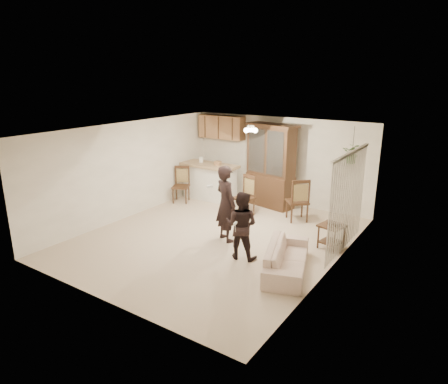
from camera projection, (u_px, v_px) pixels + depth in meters
The scene contains 23 objects.
floor at pixel (216, 237), 9.30m from camera, with size 6.50×6.50×0.00m, color beige.
ceiling at pixel (215, 130), 8.59m from camera, with size 5.50×6.50×0.02m, color silver.
wall_back at pixel (279, 161), 11.53m from camera, with size 5.50×0.02×2.50m, color white.
wall_front at pixel (99, 232), 6.35m from camera, with size 5.50×0.02×2.50m, color white.
wall_left at pixel (129, 170), 10.41m from camera, with size 0.02×6.50×2.50m, color white.
wall_right at pixel (335, 208), 7.48m from camera, with size 0.02×6.50×2.50m, color white.
breakfast_bar at pixel (210, 183), 12.01m from camera, with size 1.60×0.55×1.00m, color white.
bar_top at pixel (210, 165), 11.86m from camera, with size 1.75×0.70×0.08m, color tan.
upper_cabinets at pixel (222, 127), 12.16m from camera, with size 1.50×0.34×0.70m, color brown.
vertical_blinds at pixel (347, 203), 8.26m from camera, with size 0.06×2.30×2.10m, color beige, non-canonical shape.
ceiling_fixture at pixel (251, 129), 9.46m from camera, with size 0.36×0.36×0.20m, color beige, non-canonical shape.
hanging_plant at pixel (352, 153), 9.46m from camera, with size 0.43×0.37×0.48m, color #2F6127.
plant_cord at pixel (354, 140), 9.37m from camera, with size 0.01×0.01×0.65m, color black.
sofa at pixel (287, 253), 7.64m from camera, with size 1.87×0.73×0.73m, color #EFE1C5.
adult at pixel (226, 203), 8.92m from camera, with size 0.66×0.43×1.80m, color black.
child at pixel (241, 227), 8.11m from camera, with size 0.66×0.51×1.35m, color black.
china_hutch at pixel (271, 166), 11.23m from camera, with size 1.57×0.84×2.35m.
side_table at pixel (331, 236), 8.66m from camera, with size 0.58×0.58×0.60m.
chair_bar at pixel (181, 192), 11.80m from camera, with size 0.62×0.62×1.05m.
chair_hutch_left at pixel (244, 204), 10.70m from camera, with size 0.57×0.57×1.07m.
chair_hutch_right at pixel (297, 208), 10.32m from camera, with size 0.71×0.71×1.13m.
controller_adult at pixel (210, 186), 8.59m from camera, with size 0.05×0.15×0.05m, color white.
controller_child at pixel (235, 223), 7.76m from camera, with size 0.04×0.12×0.04m, color white.
Camera 1 is at (4.94, -7.05, 3.67)m, focal length 32.00 mm.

